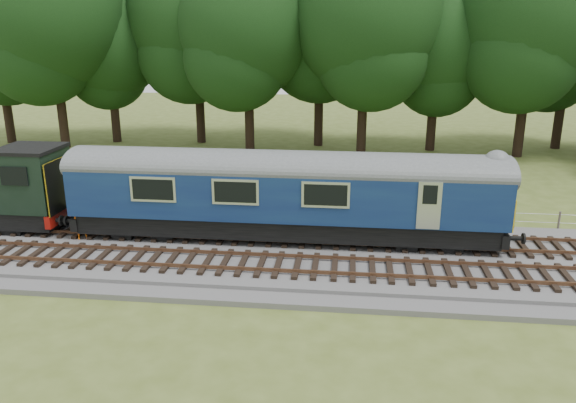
# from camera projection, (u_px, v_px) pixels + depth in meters

# --- Properties ---
(ground) EXTENTS (120.00, 120.00, 0.00)m
(ground) POSITION_uv_depth(u_px,v_px,m) (388.00, 263.00, 22.51)
(ground) COLOR #4D5C21
(ground) RESTS_ON ground
(ballast) EXTENTS (70.00, 7.00, 0.35)m
(ballast) POSITION_uv_depth(u_px,v_px,m) (388.00, 259.00, 22.45)
(ballast) COLOR #4C4C4F
(ballast) RESTS_ON ground
(track_north) EXTENTS (67.20, 2.40, 0.21)m
(track_north) POSITION_uv_depth(u_px,v_px,m) (386.00, 241.00, 23.71)
(track_north) COLOR black
(track_north) RESTS_ON ballast
(track_south) EXTENTS (67.20, 2.40, 0.21)m
(track_south) POSITION_uv_depth(u_px,v_px,m) (391.00, 269.00, 20.86)
(track_south) COLOR black
(track_south) RESTS_ON ballast
(fence) EXTENTS (64.00, 0.12, 1.00)m
(fence) POSITION_uv_depth(u_px,v_px,m) (382.00, 225.00, 26.78)
(fence) COLOR #6B6054
(fence) RESTS_ON ground
(tree_line) EXTENTS (70.00, 8.00, 18.00)m
(tree_line) POSITION_uv_depth(u_px,v_px,m) (372.00, 150.00, 43.40)
(tree_line) COLOR black
(tree_line) RESTS_ON ground
(dmu_railcar) EXTENTS (18.05, 2.86, 3.88)m
(dmu_railcar) POSITION_uv_depth(u_px,v_px,m) (285.00, 188.00, 23.54)
(dmu_railcar) COLOR black
(dmu_railcar) RESTS_ON ground
(worker) EXTENTS (0.75, 0.68, 1.73)m
(worker) POSITION_uv_depth(u_px,v_px,m) (81.00, 219.00, 23.90)
(worker) COLOR orange
(worker) RESTS_ON ballast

